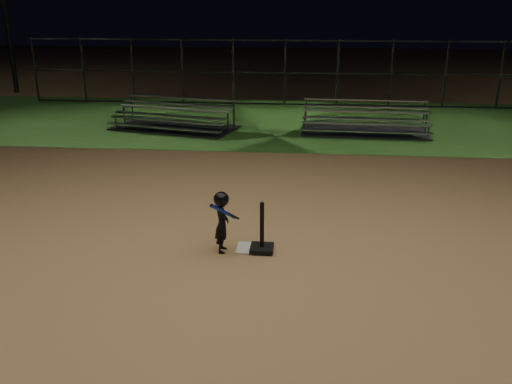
% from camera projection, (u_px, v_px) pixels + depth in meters
% --- Properties ---
extents(ground, '(80.00, 80.00, 0.00)m').
position_uv_depth(ground, '(250.00, 249.00, 9.01)').
color(ground, '#A57E4B').
rests_on(ground, ground).
extents(grass_strip, '(60.00, 8.00, 0.01)m').
position_uv_depth(grass_strip, '(281.00, 121.00, 18.39)').
color(grass_strip, '#2B5F1E').
rests_on(grass_strip, ground).
extents(home_plate, '(0.45, 0.45, 0.02)m').
position_uv_depth(home_plate, '(250.00, 248.00, 9.01)').
color(home_plate, beige).
rests_on(home_plate, ground).
extents(batting_tee, '(0.38, 0.38, 0.83)m').
position_uv_depth(batting_tee, '(262.00, 241.00, 8.88)').
color(batting_tee, black).
rests_on(batting_tee, home_plate).
extents(child_batter, '(0.43, 0.52, 1.04)m').
position_uv_depth(child_batter, '(222.00, 220.00, 8.75)').
color(child_batter, black).
rests_on(child_batter, ground).
extents(bleacher_left, '(4.15, 2.71, 0.94)m').
position_uv_depth(bleacher_left, '(174.00, 123.00, 17.27)').
color(bleacher_left, '#A6A6AA').
rests_on(bleacher_left, ground).
extents(bleacher_right, '(3.92, 2.03, 0.94)m').
position_uv_depth(bleacher_right, '(365.00, 126.00, 16.82)').
color(bleacher_right, silver).
rests_on(bleacher_right, ground).
extents(backstop_fence, '(20.08, 0.08, 2.50)m').
position_uv_depth(backstop_fence, '(285.00, 73.00, 20.79)').
color(backstop_fence, '#38383D').
rests_on(backstop_fence, ground).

